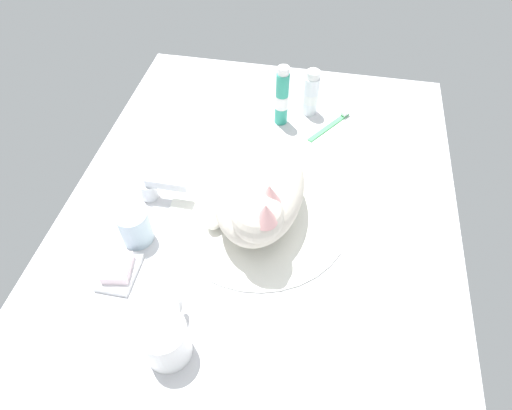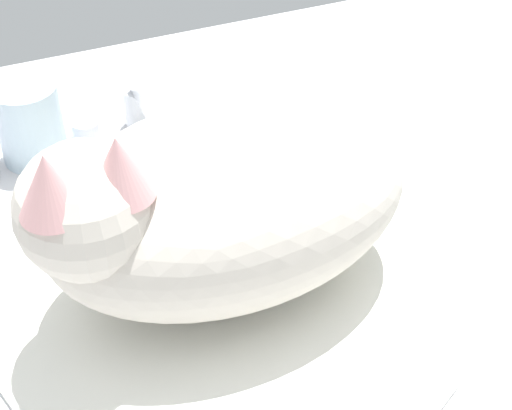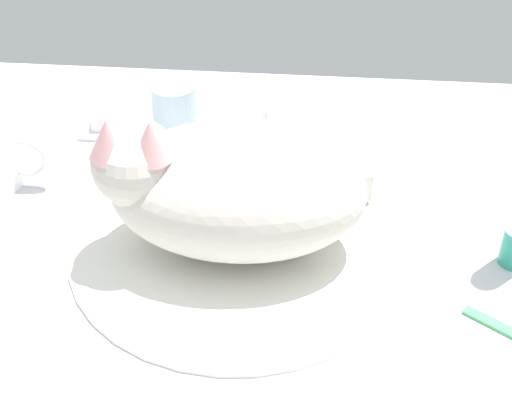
% 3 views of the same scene
% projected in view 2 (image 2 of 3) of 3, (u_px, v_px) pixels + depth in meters
% --- Properties ---
extents(ground_plane, '(1.10, 0.83, 0.03)m').
position_uv_depth(ground_plane, '(232.00, 293.00, 0.62)').
color(ground_plane, silver).
extents(sink_basin, '(0.38, 0.38, 0.01)m').
position_uv_depth(sink_basin, '(231.00, 276.00, 0.61)').
color(sink_basin, silver).
rests_on(sink_basin, ground_plane).
extents(faucet, '(0.14, 0.11, 0.06)m').
position_uv_depth(faucet, '(145.00, 107.00, 0.76)').
color(faucet, silver).
rests_on(faucet, ground_plane).
extents(cat, '(0.30, 0.21, 0.17)m').
position_uv_depth(cat, '(213.00, 203.00, 0.56)').
color(cat, beige).
rests_on(cat, sink_basin).
extents(rinse_cup, '(0.06, 0.06, 0.08)m').
position_uv_depth(rinse_cup, '(30.00, 123.00, 0.72)').
color(rinse_cup, silver).
rests_on(rinse_cup, ground_plane).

